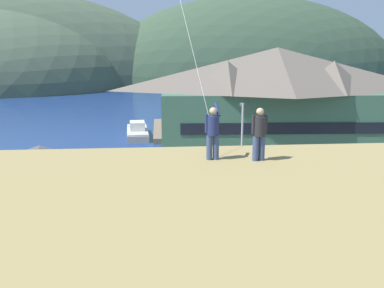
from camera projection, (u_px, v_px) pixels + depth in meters
name	position (u px, v px, depth m)	size (l,w,h in m)	color
ground_plane	(188.00, 249.00, 22.89)	(600.00, 600.00, 0.00)	#66604C
parking_lot_pad	(183.00, 214.00, 27.74)	(40.00, 20.00, 0.10)	gray
bay_water	(166.00, 108.00, 81.20)	(360.00, 84.00, 0.03)	navy
far_hill_center_saddle	(249.00, 84.00, 143.11)	(107.40, 58.06, 59.84)	#334733
harbor_lodge	(276.00, 99.00, 42.83)	(25.84, 12.28, 11.42)	#38604C
storage_shed_near_lot	(43.00, 179.00, 27.52)	(6.88, 4.87, 4.84)	beige
wharf_dock	(165.00, 130.00, 56.40)	(3.20, 15.07, 0.70)	#70604C
moored_boat_wharfside	(137.00, 132.00, 53.19)	(3.27, 8.58, 2.16)	#A8A399
moored_boat_outer_mooring	(193.00, 132.00, 53.06)	(2.88, 7.79, 2.16)	silver
parked_car_mid_row_near	(255.00, 222.00, 23.95)	(4.25, 2.15, 1.82)	red
parked_car_lone_by_shed	(311.00, 194.00, 28.83)	(4.31, 2.28, 1.82)	slate
parked_car_mid_row_far	(133.00, 238.00, 21.91)	(4.32, 2.30, 1.82)	#9EA3A8
parked_car_front_row_red	(146.00, 191.00, 29.36)	(4.31, 2.28, 1.82)	#B28923
parked_car_front_row_end	(339.00, 228.00, 23.18)	(4.33, 2.31, 1.82)	red
parking_light_pole	(242.00, 139.00, 32.67)	(0.24, 0.78, 6.83)	#ADADB2
person_kite_flyer	(213.00, 131.00, 13.23)	(0.52, 0.67, 1.86)	#384770
person_companion	(259.00, 132.00, 13.10)	(0.54, 0.40, 1.74)	#384770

